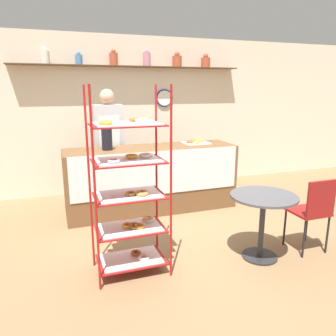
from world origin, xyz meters
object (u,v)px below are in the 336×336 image
person_worker (109,142)px  donut_tray_counter (195,142)px  cafe_table (263,211)px  cafe_chair (314,208)px  coffee_carafe (107,137)px  pastry_rack (130,192)px

person_worker → donut_tray_counter: bearing=-18.3°
cafe_table → cafe_chair: (0.60, -0.09, -0.01)m
person_worker → cafe_chair: bearing=-52.9°
cafe_table → donut_tray_counter: size_ratio=1.82×
person_worker → cafe_table: 2.69m
person_worker → coffee_carafe: size_ratio=4.67×
pastry_rack → person_worker: size_ratio=1.03×
cafe_table → coffee_carafe: 2.34m
cafe_table → coffee_carafe: size_ratio=1.87×
cafe_table → cafe_chair: size_ratio=0.83×
person_worker → cafe_chair: (1.84, -2.44, -0.46)m
person_worker → cafe_chair: 3.09m
cafe_chair → coffee_carafe: bearing=-43.8°
pastry_rack → coffee_carafe: pastry_rack is taller
coffee_carafe → cafe_chair: bearing=-44.1°
coffee_carafe → pastry_rack: bearing=-91.6°
cafe_chair → donut_tray_counter: size_ratio=2.20×
person_worker → coffee_carafe: 0.58m
person_worker → cafe_table: size_ratio=2.50×
cafe_table → coffee_carafe: bearing=126.8°
pastry_rack → cafe_table: size_ratio=2.57×
cafe_chair → person_worker: bearing=-52.5°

